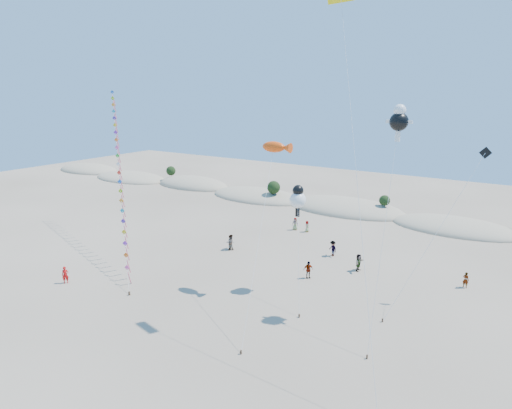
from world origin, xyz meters
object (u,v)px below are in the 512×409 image
Objects in this scene: parafoil_kite at (342,6)px; flyer_foreground at (65,275)px; kite_train at (119,166)px; fish_kite at (277,148)px.

parafoil_kite is 33.78m from flyer_foreground.
parafoil_kite reaches higher than kite_train.
parafoil_kite is at bearing -4.53° from kite_train.
fish_kite is (21.05, -0.00, 3.57)m from kite_train.
flyer_foreground is (-23.51, -8.36, -22.78)m from parafoil_kite.
fish_kite is 0.55× the size of parafoil_kite.
parafoil_kite is 14.69× the size of flyer_foreground.
flyer_foreground is at bearing -69.73° from kite_train.
kite_train reaches higher than fish_kite.
parafoil_kite is (27.39, -2.17, 14.08)m from kite_train.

